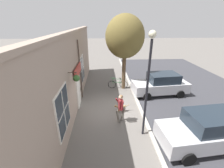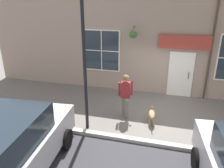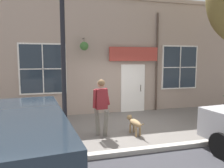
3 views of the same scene
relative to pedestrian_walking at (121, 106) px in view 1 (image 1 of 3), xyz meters
name	(u,v)px [view 1 (image 1 of 3)]	position (x,y,z in m)	size (l,w,h in m)	color
ground_plane	(111,110)	(-0.52, 1.27, -1.05)	(90.00, 90.00, 0.00)	#66605B
curb_and_road	(195,107)	(5.32, 1.27, -1.03)	(10.10, 28.00, 0.12)	#B2ADA3
storefront_facade	(72,75)	(-2.86, 1.28, 1.45)	(0.95, 18.00, 5.00)	gray
pedestrian_walking	(121,106)	(0.00, 0.00, 0.00)	(0.62, 0.55, 1.74)	#6B665B
dog_on_leash	(121,107)	(0.13, 1.02, -0.69)	(1.05, 0.31, 0.56)	#997A51
street_tree_by_curb	(125,39)	(0.79, 4.80, 3.18)	(3.06, 2.75, 6.06)	brown
leaning_bicycle	(118,84)	(0.27, 4.79, -0.67)	(1.74, 0.18, 1.00)	black
parked_car_nearest_curb	(207,130)	(3.79, -2.07, -0.17)	(4.45, 2.24, 1.75)	#B7B7BC
parked_car_mid_block	(161,84)	(3.56, 3.41, -0.17)	(4.45, 2.24, 1.75)	#B7B7BC
street_lamp	(149,74)	(1.07, -1.14, 2.31)	(0.32, 0.32, 5.19)	black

